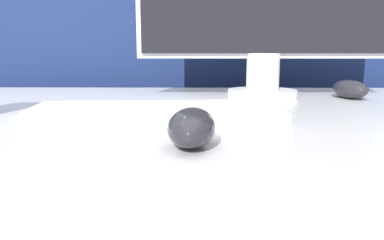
{
  "coord_description": "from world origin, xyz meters",
  "views": [
    {
      "loc": [
        -0.04,
        -0.68,
        0.83
      ],
      "look_at": [
        -0.05,
        -0.2,
        0.74
      ],
      "focal_mm": 35.0,
      "sensor_mm": 36.0,
      "label": 1
    }
  ],
  "objects": [
    {
      "name": "partition_panel",
      "position": [
        0.0,
        0.62,
        0.5
      ],
      "size": [
        5.0,
        0.03,
        1.01
      ],
      "color": "navy",
      "rests_on": "ground_plane"
    },
    {
      "name": "keyboard",
      "position": [
        -0.11,
        -0.05,
        0.73
      ],
      "size": [
        0.43,
        0.17,
        0.02
      ],
      "rotation": [
        0.0,
        0.0,
        0.08
      ],
      "color": "white",
      "rests_on": "desk"
    },
    {
      "name": "computer_mouse_far",
      "position": [
        0.32,
        0.22,
        0.74
      ],
      "size": [
        0.08,
        0.12,
        0.04
      ],
      "rotation": [
        0.0,
        0.0,
        0.24
      ],
      "color": "#232328",
      "rests_on": "desk"
    },
    {
      "name": "computer_mouse_near",
      "position": [
        -0.05,
        -0.23,
        0.74
      ],
      "size": [
        0.07,
        0.12,
        0.05
      ],
      "rotation": [
        0.0,
        0.0,
        -0.06
      ],
      "color": "#232328",
      "rests_on": "desk"
    }
  ]
}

